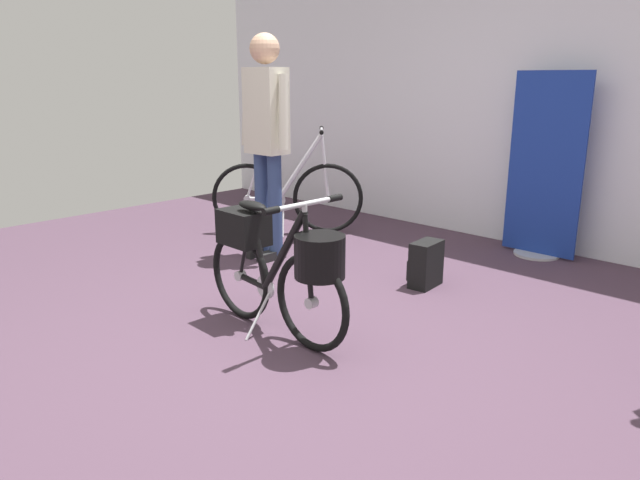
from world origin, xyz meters
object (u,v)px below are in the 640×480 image
at_px(folding_bike_foreground, 279,263).
at_px(display_bike_left, 287,194).
at_px(visitor_near_wall, 266,133).
at_px(floor_banner_stand, 544,177).
at_px(backpack_on_floor, 425,264).

bearing_deg(folding_bike_foreground, display_bike_left, 135.96).
bearing_deg(display_bike_left, folding_bike_foreground, -44.04).
distance_m(folding_bike_foreground, visitor_near_wall, 1.62).
bearing_deg(floor_banner_stand, visitor_near_wall, -134.95).
height_order(visitor_near_wall, backpack_on_floor, visitor_near_wall).
relative_size(floor_banner_stand, folding_bike_foreground, 1.27).
bearing_deg(folding_bike_foreground, backpack_on_floor, 84.40).
xyz_separation_m(folding_bike_foreground, backpack_on_floor, (0.12, 1.25, -0.27)).
height_order(display_bike_left, visitor_near_wall, visitor_near_wall).
bearing_deg(backpack_on_floor, display_bike_left, 169.28).
height_order(floor_banner_stand, folding_bike_foreground, floor_banner_stand).
xyz_separation_m(floor_banner_stand, backpack_on_floor, (-0.24, -1.26, -0.49)).
bearing_deg(display_bike_left, visitor_near_wall, -54.28).
height_order(floor_banner_stand, display_bike_left, floor_banner_stand).
bearing_deg(visitor_near_wall, backpack_on_floor, 12.55).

